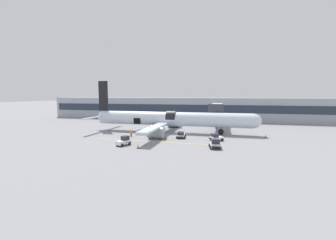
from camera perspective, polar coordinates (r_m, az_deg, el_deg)
ground_plane at (r=49.84m, az=2.67°, el=-3.83°), size 500.00×500.00×0.00m
apron_marking_line at (r=43.02m, az=-3.51°, el=-5.48°), size 23.71×0.68×0.01m
terminal_strip at (r=81.14m, az=7.27°, el=2.86°), size 109.16×10.69×7.78m
jet_bridge_stub at (r=58.57m, az=12.25°, el=2.56°), size 3.55×13.67×6.74m
airplane at (r=52.85m, az=0.34°, el=0.16°), size 39.99×32.07×12.29m
baggage_tug_lead at (r=38.27m, az=11.87°, el=-6.06°), size 2.29×2.95×1.61m
baggage_tug_mid at (r=40.43m, az=-11.15°, el=-5.38°), size 2.25×2.99×1.64m
baggage_tug_rear at (r=44.66m, az=12.11°, el=-4.41°), size 2.91×2.66×1.35m
baggage_tug_spare at (r=46.50m, az=3.31°, el=-3.83°), size 2.20×3.40×1.35m
baggage_cart_loading at (r=50.86m, az=-6.52°, el=-3.05°), size 3.57×2.05×1.11m
ground_crew_loader_a at (r=49.85m, az=-3.85°, el=-2.77°), size 0.61×0.46×1.74m
ground_crew_loader_b at (r=48.63m, az=-2.83°, el=-3.03°), size 0.48×0.58×1.68m
ground_crew_driver at (r=51.22m, az=-1.22°, el=-2.53°), size 0.42×0.59×1.71m
ground_crew_supervisor at (r=48.65m, az=-9.36°, el=-3.18°), size 0.36×0.54×1.57m
suitcase_on_tarmac_upright at (r=48.08m, az=-5.15°, el=-3.88°), size 0.48×0.26×0.69m
safety_cone_nose at (r=51.15m, az=23.56°, el=-3.74°), size 0.55×0.55×0.68m
safety_cone_engine_left at (r=37.84m, az=-7.61°, el=-6.65°), size 0.54×0.54×0.74m
safety_cone_wingtip at (r=46.13m, az=-0.63°, el=-4.23°), size 0.61×0.61×0.72m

